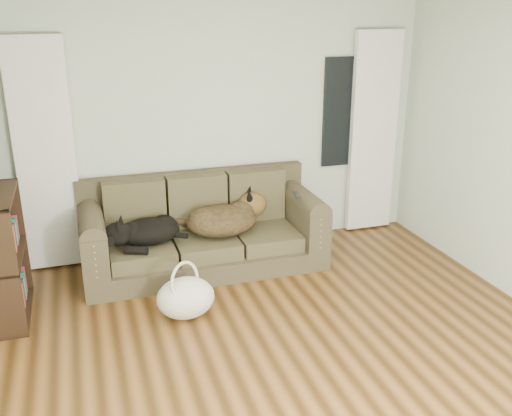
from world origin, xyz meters
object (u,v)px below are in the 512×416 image
object	(u,v)px
dog_black_lab	(145,231)
tote_bag	(186,300)
dog_shepherd	(225,220)
sofa	(203,225)
bookshelf	(3,261)

from	to	relation	value
dog_black_lab	tote_bag	distance (m)	0.95
dog_black_lab	dog_shepherd	bearing A→B (deg)	0.96
dog_shepherd	tote_bag	xyz separation A→B (m)	(-0.59, -0.91, -0.33)
sofa	tote_bag	bearing A→B (deg)	-111.77
sofa	bookshelf	distance (m)	1.86
sofa	dog_black_lab	size ratio (longest dim) A/B	3.94
tote_bag	bookshelf	distance (m)	1.56
sofa	bookshelf	bearing A→B (deg)	-166.76
dog_shepherd	bookshelf	bearing A→B (deg)	9.44
sofa	dog_shepherd	world-z (taller)	sofa
sofa	dog_black_lab	xyz separation A→B (m)	(-0.58, -0.06, 0.03)
tote_bag	dog_black_lab	bearing A→B (deg)	103.46
dog_black_lab	bookshelf	distance (m)	1.28
tote_bag	sofa	bearing A→B (deg)	68.23
tote_bag	bookshelf	xyz separation A→B (m)	(-1.44, 0.50, 0.34)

